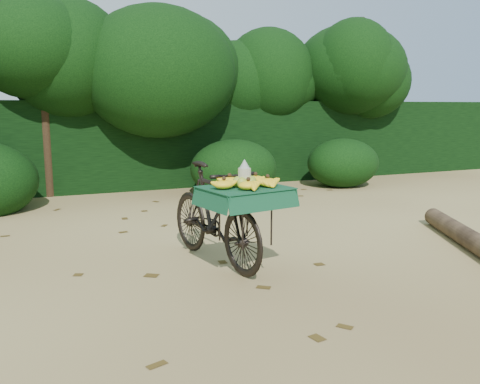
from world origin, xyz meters
name	(u,v)px	position (x,y,z in m)	size (l,w,h in m)	color
ground	(257,268)	(0.00, 0.00, 0.00)	(80.00, 80.00, 0.00)	tan
vendor_bicycle	(215,213)	(-0.34, 0.33, 0.56)	(0.96, 1.92, 1.10)	black
hedge_backdrop	(134,143)	(0.00, 6.30, 0.90)	(26.00, 1.80, 1.80)	black
tree_row	(107,90)	(-0.65, 5.50, 2.00)	(14.50, 2.00, 4.00)	black
bush_clumps	(184,174)	(0.50, 4.30, 0.45)	(8.80, 1.70, 0.90)	black
leaf_litter	(234,252)	(0.00, 0.65, 0.01)	(7.00, 7.30, 0.01)	#483513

